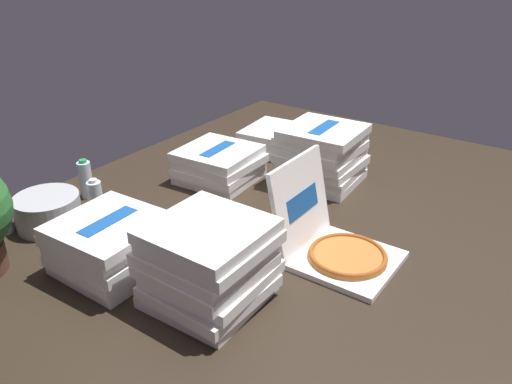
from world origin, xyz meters
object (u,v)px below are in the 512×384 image
object	(u,v)px
pizza_stack_left_far	(322,155)
ice_bucket	(48,211)
pizza_stack_right_near	(111,245)
pizza_stack_right_mid	(209,264)
water_bottle_0	(86,180)
water_bottle_1	(2,213)
pizza_stack_center_near	(219,165)
water_bottle_2	(96,200)
pizza_stack_center_far	(277,139)
open_pizza_box	(334,242)

from	to	relation	value
pizza_stack_left_far	ice_bucket	bearing A→B (deg)	145.31
pizza_stack_right_near	pizza_stack_right_mid	distance (m)	0.45
ice_bucket	water_bottle_0	xyz separation A→B (m)	(0.29, 0.10, 0.02)
water_bottle_0	water_bottle_1	bearing A→B (deg)	177.88
pizza_stack_right_near	pizza_stack_center_near	size ratio (longest dim) A/B	0.98
pizza_stack_left_far	water_bottle_1	distance (m)	1.59
pizza_stack_left_far	pizza_stack_center_near	xyz separation A→B (m)	(-0.30, 0.47, -0.07)
pizza_stack_left_far	water_bottle_0	distance (m)	1.24
pizza_stack_right_mid	water_bottle_2	distance (m)	0.84
pizza_stack_center_far	pizza_stack_center_near	world-z (taller)	pizza_stack_center_near
pizza_stack_right_near	water_bottle_0	distance (m)	0.70
pizza_stack_right_mid	pizza_stack_left_far	bearing A→B (deg)	8.02
open_pizza_box	pizza_stack_center_far	world-z (taller)	open_pizza_box
open_pizza_box	pizza_stack_right_mid	size ratio (longest dim) A/B	1.15
water_bottle_0	pizza_stack_right_mid	bearing A→B (deg)	-104.72
water_bottle_1	pizza_stack_center_far	bearing A→B (deg)	-15.99
pizza_stack_left_far	water_bottle_1	world-z (taller)	pizza_stack_left_far
pizza_stack_right_mid	pizza_stack_center_near	bearing A→B (deg)	36.99
open_pizza_box	pizza_stack_center_near	distance (m)	0.93
pizza_stack_center_far	ice_bucket	distance (m)	1.45
open_pizza_box	water_bottle_1	distance (m)	1.47
ice_bucket	water_bottle_1	world-z (taller)	water_bottle_1
pizza_stack_right_mid	pizza_stack_center_far	bearing A→B (deg)	23.81
pizza_stack_right_near	water_bottle_0	world-z (taller)	pizza_stack_right_near
pizza_stack_right_near	pizza_stack_right_mid	size ratio (longest dim) A/B	1.00
pizza_stack_right_mid	pizza_stack_right_near	bearing A→B (deg)	99.36
pizza_stack_center_near	water_bottle_2	bearing A→B (deg)	163.97
open_pizza_box	pizza_stack_center_near	bearing A→B (deg)	69.36
open_pizza_box	pizza_stack_right_near	xyz separation A→B (m)	(-0.58, 0.69, 0.03)
pizza_stack_center_far	pizza_stack_center_near	bearing A→B (deg)	179.01
open_pizza_box	pizza_stack_center_near	size ratio (longest dim) A/B	1.12
pizza_stack_right_near	ice_bucket	bearing A→B (deg)	83.38
pizza_stack_center_far	water_bottle_1	world-z (taller)	water_bottle_1
pizza_stack_left_far	water_bottle_0	xyz separation A→B (m)	(-0.86, 0.89, -0.06)
ice_bucket	water_bottle_2	size ratio (longest dim) A/B	1.41
pizza_stack_left_far	water_bottle_1	bearing A→B (deg)	145.15
open_pizza_box	water_bottle_2	xyz separation A→B (m)	(-0.35, 1.07, 0.02)
water_bottle_2	pizza_stack_right_mid	bearing A→B (deg)	-100.79
pizza_stack_center_far	pizza_stack_right_near	size ratio (longest dim) A/B	1.05
pizza_stack_left_far	water_bottle_2	world-z (taller)	pizza_stack_left_far
water_bottle_2	ice_bucket	bearing A→B (deg)	142.10
open_pizza_box	water_bottle_0	distance (m)	1.31
water_bottle_0	pizza_stack_right_near	bearing A→B (deg)	-119.85
water_bottle_1	pizza_stack_left_far	bearing A→B (deg)	-34.85
water_bottle_2	water_bottle_0	bearing A→B (deg)	62.44
pizza_stack_left_far	water_bottle_2	bearing A→B (deg)	145.90
open_pizza_box	pizza_stack_left_far	world-z (taller)	open_pizza_box
open_pizza_box	water_bottle_0	size ratio (longest dim) A/B	2.27
pizza_stack_left_far	water_bottle_0	world-z (taller)	pizza_stack_left_far
pizza_stack_center_near	water_bottle_0	size ratio (longest dim) A/B	2.03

